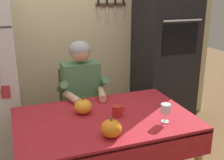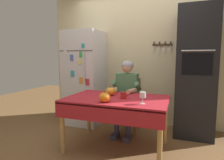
% 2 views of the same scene
% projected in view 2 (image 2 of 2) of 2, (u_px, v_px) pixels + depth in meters
% --- Properties ---
extents(ground_plane, '(10.00, 10.00, 0.00)m').
position_uv_depth(ground_plane, '(114.00, 151.00, 2.66)').
color(ground_plane, brown).
rests_on(ground_plane, ground).
extents(back_wall_assembly, '(3.70, 0.13, 2.60)m').
position_uv_depth(back_wall_assembly, '(139.00, 57.00, 3.75)').
color(back_wall_assembly, beige).
rests_on(back_wall_assembly, ground).
extents(refrigerator, '(0.68, 0.71, 1.80)m').
position_uv_depth(refrigerator, '(85.00, 78.00, 3.77)').
color(refrigerator, silver).
rests_on(refrigerator, ground).
extents(wall_oven, '(0.60, 0.64, 2.10)m').
position_uv_depth(wall_oven, '(195.00, 73.00, 3.11)').
color(wall_oven, black).
rests_on(wall_oven, ground).
extents(dining_table, '(1.40, 0.90, 0.74)m').
position_uv_depth(dining_table, '(116.00, 104.00, 2.65)').
color(dining_table, tan).
rests_on(dining_table, ground).
extents(chair_behind_person, '(0.40, 0.40, 0.93)m').
position_uv_depth(chair_behind_person, '(129.00, 102.00, 3.42)').
color(chair_behind_person, brown).
rests_on(chair_behind_person, ground).
extents(seated_person, '(0.47, 0.55, 1.25)m').
position_uv_depth(seated_person, '(126.00, 91.00, 3.21)').
color(seated_person, '#38384C').
rests_on(seated_person, ground).
extents(coffee_mug, '(0.11, 0.08, 0.09)m').
position_uv_depth(coffee_mug, '(123.00, 95.00, 2.61)').
color(coffee_mug, '#B2231E').
rests_on(coffee_mug, dining_table).
extents(wine_glass, '(0.08, 0.08, 0.15)m').
position_uv_depth(wine_glass, '(143.00, 95.00, 2.29)').
color(wine_glass, white).
rests_on(wine_glass, dining_table).
extents(pumpkin_large, '(0.15, 0.15, 0.15)m').
position_uv_depth(pumpkin_large, '(105.00, 97.00, 2.39)').
color(pumpkin_large, orange).
rests_on(pumpkin_large, dining_table).
extents(pumpkin_medium, '(0.15, 0.15, 0.14)m').
position_uv_depth(pumpkin_medium, '(111.00, 91.00, 2.82)').
color(pumpkin_medium, orange).
rests_on(pumpkin_medium, dining_table).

